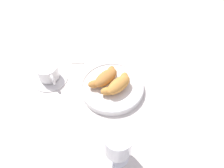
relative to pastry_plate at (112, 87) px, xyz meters
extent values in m
plane|color=silver|center=(-0.01, 0.02, -0.01)|extent=(2.20, 2.20, 0.00)
cylinder|color=white|center=(0.00, 0.00, 0.00)|extent=(0.23, 0.23, 0.02)
torus|color=white|center=(0.00, 0.00, 0.01)|extent=(0.23, 0.23, 0.01)
ellipsoid|color=#CC893D|center=(0.01, -0.03, 0.03)|extent=(0.11, 0.07, 0.04)
ellipsoid|color=#CC893D|center=(0.05, 0.00, 0.02)|extent=(0.05, 0.05, 0.03)
ellipsoid|color=#CC893D|center=(-0.03, -0.02, 0.02)|extent=(0.05, 0.04, 0.03)
ellipsoid|color=#BC7A38|center=(-0.01, 0.03, 0.03)|extent=(0.11, 0.07, 0.04)
ellipsoid|color=#BC7A38|center=(0.03, 0.05, 0.02)|extent=(0.05, 0.05, 0.03)
ellipsoid|color=#BC7A38|center=(-0.05, 0.03, 0.02)|extent=(0.05, 0.04, 0.03)
cylinder|color=white|center=(-0.16, 0.18, -0.01)|extent=(0.14, 0.14, 0.01)
cylinder|color=white|center=(-0.16, 0.18, 0.02)|extent=(0.08, 0.08, 0.05)
cylinder|color=brown|center=(-0.16, 0.18, 0.04)|extent=(0.07, 0.07, 0.01)
torus|color=white|center=(-0.17, 0.13, 0.02)|extent=(0.01, 0.04, 0.04)
cylinder|color=white|center=(-0.13, -0.21, -0.01)|extent=(0.07, 0.07, 0.01)
cylinder|color=white|center=(-0.13, -0.21, 0.02)|extent=(0.01, 0.01, 0.05)
cylinder|color=white|center=(-0.13, -0.21, 0.09)|extent=(0.08, 0.08, 0.08)
cylinder|color=#E0CC4C|center=(-0.13, -0.21, 0.08)|extent=(0.07, 0.07, 0.07)
cube|color=white|center=(-0.03, 0.20, -0.01)|extent=(0.06, 0.06, 0.01)
camera|label=1|loc=(-0.27, -0.39, 0.61)|focal=34.83mm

